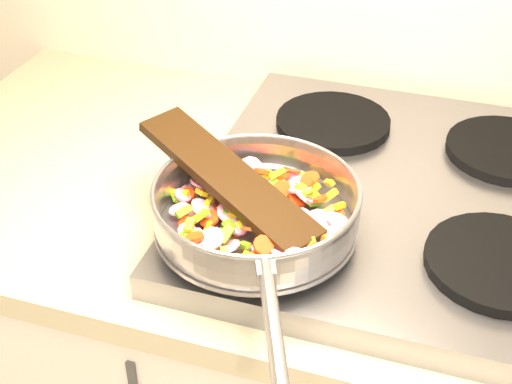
% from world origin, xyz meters
% --- Properties ---
extents(cooktop, '(0.60, 0.60, 0.04)m').
position_xyz_m(cooktop, '(-0.70, 1.67, 0.92)').
color(cooktop, '#939399').
rests_on(cooktop, counter_top).
extents(grate_fl, '(0.19, 0.19, 0.02)m').
position_xyz_m(grate_fl, '(-0.84, 1.52, 0.95)').
color(grate_fl, black).
rests_on(grate_fl, cooktop).
extents(grate_fr, '(0.19, 0.19, 0.02)m').
position_xyz_m(grate_fr, '(-0.56, 1.52, 0.95)').
color(grate_fr, black).
rests_on(grate_fr, cooktop).
extents(grate_bl, '(0.19, 0.19, 0.02)m').
position_xyz_m(grate_bl, '(-0.84, 1.81, 0.95)').
color(grate_bl, black).
rests_on(grate_bl, cooktop).
extents(grate_br, '(0.19, 0.19, 0.02)m').
position_xyz_m(grate_br, '(-0.56, 1.81, 0.95)').
color(grate_br, black).
rests_on(grate_br, cooktop).
extents(saute_pan, '(0.32, 0.46, 0.06)m').
position_xyz_m(saute_pan, '(-0.87, 1.49, 0.99)').
color(saute_pan, '#9E9EA5').
rests_on(saute_pan, grate_fl).
extents(vegetable_heap, '(0.25, 0.25, 0.05)m').
position_xyz_m(vegetable_heap, '(-0.87, 1.49, 0.98)').
color(vegetable_heap, '#5EA718').
rests_on(vegetable_heap, saute_pan).
extents(wooden_spatula, '(0.30, 0.20, 0.07)m').
position_xyz_m(wooden_spatula, '(-0.92, 1.52, 1.01)').
color(wooden_spatula, black).
rests_on(wooden_spatula, saute_pan).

